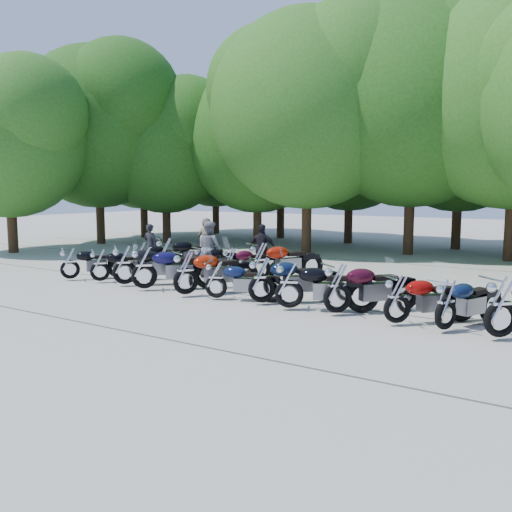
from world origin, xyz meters
The scene contains 33 objects.
ground centered at (0.00, 0.00, 0.00)m, with size 90.00×90.00×0.00m, color #A5A195.
tree_0 centered at (-15.42, 12.98, 5.45)m, with size 7.50×7.50×9.21m.
tree_1 centered at (-12.04, 11.24, 5.06)m, with size 6.97×6.97×8.55m.
tree_2 centered at (-7.25, 12.84, 5.31)m, with size 7.31×7.31×8.97m.
tree_3 centered at (-3.57, 11.24, 6.32)m, with size 8.70×8.70×10.67m.
tree_4 centered at (0.54, 13.09, 6.64)m, with size 9.13×9.13×11.20m.
tree_9 centered at (-13.53, 17.59, 5.52)m, with size 7.59×7.59×9.32m.
tree_10 centered at (-8.29, 16.97, 5.66)m, with size 7.78×7.78×9.55m.
tree_11 centered at (-3.76, 16.43, 5.49)m, with size 7.56×7.56×9.28m.
tree_12 centered at (1.80, 16.47, 5.72)m, with size 7.88×7.88×9.67m.
tree_16 centered at (-14.83, 4.00, 5.06)m, with size 6.97×6.97×8.55m.
tree_17 centered at (-14.68, 9.00, 6.04)m, with size 8.31×8.31×10.20m.
motorcycle_0 centered at (-6.33, 0.43, 0.59)m, with size 0.63×2.08×1.17m, color black, non-canonical shape.
motorcycle_1 centered at (-5.20, 0.66, 0.59)m, with size 0.64×2.09×1.18m, color black, non-canonical shape.
motorcycle_2 centered at (-4.10, 0.63, 0.69)m, with size 0.75×2.46×1.39m, color black, non-canonical shape.
motorcycle_3 centered at (-3.09, 0.42, 0.71)m, with size 0.77×2.52×1.42m, color #0F0D3A, non-canonical shape.
motorcycle_4 centered at (-1.54, 0.41, 0.70)m, with size 0.76×2.49×1.41m, color #A01C05, non-canonical shape.
motorcycle_5 centered at (-0.60, 0.50, 0.58)m, with size 0.63×2.06×1.16m, color #0B1534, non-canonical shape.
motorcycle_6 centered at (0.72, 0.66, 0.68)m, with size 0.73×2.41×1.36m, color #0C1836, non-canonical shape.
motorcycle_7 centered at (1.61, 0.47, 0.67)m, with size 0.72×2.37×1.34m, color black, non-canonical shape.
motorcycle_8 centered at (2.79, 0.62, 0.68)m, with size 0.74×2.42×1.37m, color #330715, non-canonical shape.
motorcycle_9 centered at (4.24, 0.44, 0.61)m, with size 0.66×2.17×1.23m, color #8B0705, non-canonical shape.
motorcycle_10 centered at (5.24, 0.46, 0.61)m, with size 0.66×2.16×1.22m, color #0C1835, non-canonical shape.
motorcycle_11 centered at (6.27, 0.41, 0.70)m, with size 0.76×2.49×1.41m, color #830405, non-canonical shape.
motorcycle_12 centered at (-5.87, 3.11, 0.58)m, with size 0.63×2.07×1.17m, color black, non-canonical shape.
motorcycle_13 centered at (-4.86, 3.28, 0.69)m, with size 0.74×2.44×1.38m, color black, non-canonical shape.
motorcycle_14 centered at (-3.19, 3.17, 0.58)m, with size 0.62×2.04×1.15m, color black, non-canonical shape.
motorcycle_15 centered at (-2.09, 3.26, 0.59)m, with size 0.63×2.08×1.17m, color #40081C, non-canonical shape.
motorcycle_16 centered at (-0.94, 3.16, 0.72)m, with size 0.78×2.55×1.44m, color #9A1605, non-canonical shape.
rider_0 centered at (-6.30, 4.03, 0.81)m, with size 0.59×0.39×1.61m, color black.
rider_1 centered at (-3.29, 3.71, 0.92)m, with size 0.89×0.69×1.83m, color gray.
rider_2 centered at (-1.97, 4.95, 0.85)m, with size 1.00×0.42×1.70m, color black.
rider_3 centered at (-4.11, 4.60, 0.94)m, with size 0.68×0.45×1.87m, color brown.
Camera 1 is at (7.84, -10.60, 2.89)m, focal length 38.00 mm.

